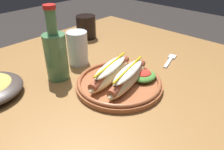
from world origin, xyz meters
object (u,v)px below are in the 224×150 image
at_px(hot_dog_plate, 120,79).
at_px(fork, 170,60).
at_px(water_cup, 78,48).
at_px(glass_bottle, 56,53).
at_px(soda_cup, 86,27).

bearing_deg(hot_dog_plate, fork, -4.40).
height_order(water_cup, glass_bottle, glass_bottle).
relative_size(soda_cup, glass_bottle, 0.44).
relative_size(soda_cup, water_cup, 0.86).
height_order(hot_dog_plate, fork, hot_dog_plate).
distance_m(fork, soda_cup, 0.43).
bearing_deg(fork, soda_cup, 82.06).
distance_m(soda_cup, glass_bottle, 0.38).
distance_m(hot_dog_plate, water_cup, 0.22).
bearing_deg(soda_cup, fork, -82.60).
height_order(fork, water_cup, water_cup).
relative_size(hot_dog_plate, fork, 2.23).
relative_size(fork, water_cup, 0.99).
height_order(hot_dog_plate, water_cup, water_cup).
bearing_deg(soda_cup, water_cup, -137.71).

